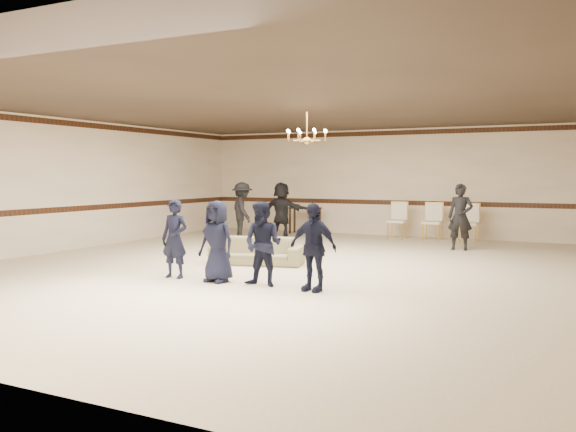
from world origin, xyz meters
name	(u,v)px	position (x,y,z in m)	size (l,w,h in m)	color
room	(285,187)	(0.00, 0.00, 1.60)	(12.01, 14.01, 3.21)	beige
chair_rail	(390,202)	(0.00, 6.99, 1.00)	(12.00, 0.02, 0.14)	#371C10
crown_molding	(391,133)	(0.00, 6.99, 3.08)	(12.00, 0.02, 0.14)	#371C10
chandelier	(307,125)	(0.00, 1.00, 2.88)	(0.94, 0.94, 0.89)	gold
boy_a	(175,239)	(-1.24, -1.92, 0.70)	(0.51, 0.34, 1.40)	black
boy_b	(217,241)	(-0.34, -1.92, 0.70)	(0.69, 0.45, 1.40)	black
boy_c	(263,244)	(0.56, -1.92, 0.70)	(0.68, 0.53, 1.40)	black
boy_d	(313,247)	(1.46, -1.92, 0.70)	(0.82, 0.34, 1.40)	black
settee	(257,251)	(-0.73, 0.16, 0.28)	(1.89, 0.74, 0.55)	#827B57
adult_left	(242,211)	(-3.44, 4.08, 0.81)	(1.05, 0.60, 1.62)	black
adult_mid	(282,210)	(-2.54, 4.78, 0.81)	(1.50, 0.48, 1.62)	black
adult_right	(460,217)	(2.56, 4.38, 0.81)	(0.59, 0.39, 1.62)	black
banquet_chair_left	(397,221)	(0.46, 6.16, 0.52)	(0.50, 0.50, 1.04)	#F2E8CB
banquet_chair_mid	(432,222)	(1.46, 6.16, 0.52)	(0.50, 0.50, 1.04)	#F2E8CB
banquet_chair_right	(469,223)	(2.46, 6.16, 0.52)	(0.50, 0.50, 1.04)	#F2E8CB
console_table	(305,220)	(-2.54, 6.36, 0.41)	(0.99, 0.42, 0.83)	black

